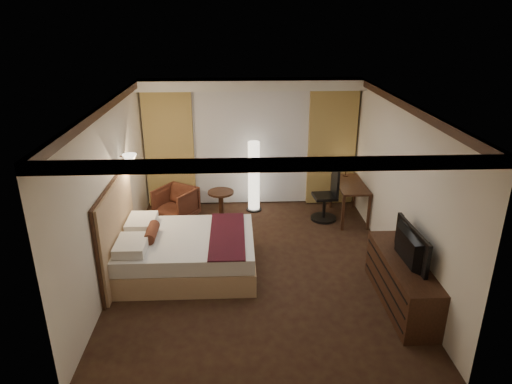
{
  "coord_description": "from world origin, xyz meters",
  "views": [
    {
      "loc": [
        -0.32,
        -6.61,
        3.92
      ],
      "look_at": [
        0.0,
        0.4,
        1.15
      ],
      "focal_mm": 32.0,
      "sensor_mm": 36.0,
      "label": 1
    }
  ],
  "objects_px": {
    "side_table": "(221,205)",
    "dresser": "(401,282)",
    "television": "(405,241)",
    "floor_lamp": "(254,176)",
    "armchair": "(176,202)",
    "desk": "(349,201)",
    "office_chair": "(325,195)",
    "bed": "(188,253)"
  },
  "relations": [
    {
      "from": "armchair",
      "to": "television",
      "type": "distance_m",
      "value": 4.72
    },
    {
      "from": "side_table",
      "to": "television",
      "type": "distance_m",
      "value": 4.09
    },
    {
      "from": "television",
      "to": "armchair",
      "type": "bearing_deg",
      "value": 46.51
    },
    {
      "from": "side_table",
      "to": "desk",
      "type": "relative_size",
      "value": 0.48
    },
    {
      "from": "dresser",
      "to": "bed",
      "type": "bearing_deg",
      "value": 161.37
    },
    {
      "from": "side_table",
      "to": "office_chair",
      "type": "distance_m",
      "value": 2.1
    },
    {
      "from": "armchair",
      "to": "floor_lamp",
      "type": "height_order",
      "value": "floor_lamp"
    },
    {
      "from": "bed",
      "to": "armchair",
      "type": "relative_size",
      "value": 2.96
    },
    {
      "from": "side_table",
      "to": "dresser",
      "type": "relative_size",
      "value": 0.32
    },
    {
      "from": "side_table",
      "to": "desk",
      "type": "distance_m",
      "value": 2.59
    },
    {
      "from": "desk",
      "to": "office_chair",
      "type": "xyz_separation_m",
      "value": [
        -0.52,
        -0.05,
        0.16
      ]
    },
    {
      "from": "armchair",
      "to": "television",
      "type": "relative_size",
      "value": 0.69
    },
    {
      "from": "dresser",
      "to": "television",
      "type": "height_order",
      "value": "television"
    },
    {
      "from": "bed",
      "to": "office_chair",
      "type": "distance_m",
      "value": 3.16
    },
    {
      "from": "bed",
      "to": "side_table",
      "type": "distance_m",
      "value": 2.08
    },
    {
      "from": "bed",
      "to": "dresser",
      "type": "distance_m",
      "value": 3.29
    },
    {
      "from": "side_table",
      "to": "desk",
      "type": "height_order",
      "value": "desk"
    },
    {
      "from": "dresser",
      "to": "television",
      "type": "xyz_separation_m",
      "value": [
        -0.03,
        0.0,
        0.65
      ]
    },
    {
      "from": "desk",
      "to": "office_chair",
      "type": "distance_m",
      "value": 0.54
    },
    {
      "from": "bed",
      "to": "desk",
      "type": "bearing_deg",
      "value": 31.72
    },
    {
      "from": "floor_lamp",
      "to": "desk",
      "type": "height_order",
      "value": "floor_lamp"
    },
    {
      "from": "armchair",
      "to": "desk",
      "type": "height_order",
      "value": "desk"
    },
    {
      "from": "bed",
      "to": "floor_lamp",
      "type": "height_order",
      "value": "floor_lamp"
    },
    {
      "from": "floor_lamp",
      "to": "office_chair",
      "type": "xyz_separation_m",
      "value": [
        1.39,
        -0.54,
        -0.21
      ]
    },
    {
      "from": "bed",
      "to": "office_chair",
      "type": "xyz_separation_m",
      "value": [
        2.56,
        1.85,
        0.23
      ]
    },
    {
      "from": "dresser",
      "to": "television",
      "type": "relative_size",
      "value": 1.75
    },
    {
      "from": "bed",
      "to": "office_chair",
      "type": "height_order",
      "value": "office_chair"
    },
    {
      "from": "floor_lamp",
      "to": "television",
      "type": "distance_m",
      "value": 3.95
    },
    {
      "from": "television",
      "to": "bed",
      "type": "bearing_deg",
      "value": 68.91
    },
    {
      "from": "floor_lamp",
      "to": "television",
      "type": "height_order",
      "value": "floor_lamp"
    },
    {
      "from": "desk",
      "to": "office_chair",
      "type": "bearing_deg",
      "value": -174.46
    },
    {
      "from": "side_table",
      "to": "floor_lamp",
      "type": "bearing_deg",
      "value": 28.35
    },
    {
      "from": "desk",
      "to": "dresser",
      "type": "relative_size",
      "value": 0.66
    },
    {
      "from": "bed",
      "to": "office_chair",
      "type": "bearing_deg",
      "value": 35.87
    },
    {
      "from": "bed",
      "to": "side_table",
      "type": "xyz_separation_m",
      "value": [
        0.48,
        2.02,
        -0.02
      ]
    },
    {
      "from": "bed",
      "to": "desk",
      "type": "xyz_separation_m",
      "value": [
        3.07,
        1.9,
        0.06
      ]
    },
    {
      "from": "bed",
      "to": "floor_lamp",
      "type": "xyz_separation_m",
      "value": [
        1.16,
        2.39,
        0.44
      ]
    },
    {
      "from": "side_table",
      "to": "dresser",
      "type": "distance_m",
      "value": 4.05
    },
    {
      "from": "bed",
      "to": "side_table",
      "type": "relative_size",
      "value": 3.71
    },
    {
      "from": "floor_lamp",
      "to": "television",
      "type": "xyz_separation_m",
      "value": [
        1.93,
        -3.44,
        0.26
      ]
    },
    {
      "from": "bed",
      "to": "armchair",
      "type": "distance_m",
      "value": 2.08
    },
    {
      "from": "office_chair",
      "to": "side_table",
      "type": "bearing_deg",
      "value": 170.78
    }
  ]
}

